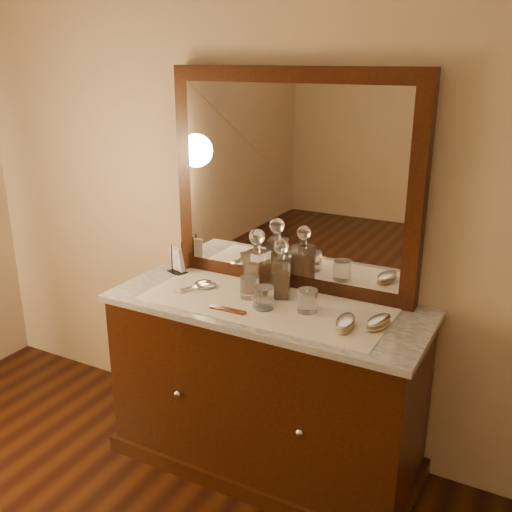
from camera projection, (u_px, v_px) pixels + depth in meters
name	position (u px, v px, depth m)	size (l,w,h in m)	color
dresser_cabinet	(266.00, 389.00, 2.73)	(1.40, 0.55, 0.82)	black
dresser_plinth	(266.00, 454.00, 2.85)	(1.46, 0.59, 0.08)	black
knob_left	(178.00, 394.00, 2.61)	(0.04, 0.04, 0.04)	silver
knob_right	(300.00, 433.00, 2.34)	(0.04, 0.04, 0.04)	silver
marble_top	(267.00, 306.00, 2.59)	(1.44, 0.59, 0.03)	white
mirror_frame	(292.00, 182.00, 2.62)	(1.20, 0.08, 1.00)	black
mirror_glass	(289.00, 183.00, 2.60)	(1.06, 0.01, 0.86)	white
lace_runner	(265.00, 304.00, 2.57)	(1.10, 0.45, 0.00)	white
pin_dish	(261.00, 305.00, 2.53)	(0.08, 0.08, 0.01)	silver
comb	(228.00, 310.00, 2.49)	(0.17, 0.03, 0.01)	brown
napkin_rack	(177.00, 261.00, 2.92)	(0.12, 0.09, 0.15)	black
decanter_left	(257.00, 267.00, 2.67)	(0.10, 0.10, 0.30)	#985816
decanter_right	(281.00, 275.00, 2.60)	(0.11, 0.11, 0.27)	#985816
brush_near	(345.00, 323.00, 2.32)	(0.09, 0.17, 0.04)	tan
brush_far	(379.00, 322.00, 2.33)	(0.10, 0.17, 0.04)	tan
hand_mirror_outer	(200.00, 284.00, 2.76)	(0.10, 0.20, 0.02)	silver
hand_mirror_inner	(202.00, 286.00, 2.73)	(0.16, 0.20, 0.02)	silver
tumblers	(273.00, 295.00, 2.53)	(0.38, 0.16, 0.10)	white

